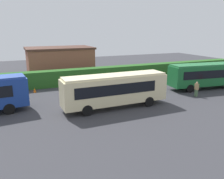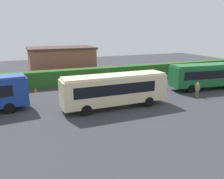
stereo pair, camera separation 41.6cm
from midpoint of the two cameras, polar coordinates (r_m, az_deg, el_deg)
The scene contains 9 objects.
ground_plane at distance 23.99m, azimuth 2.07°, elevation -3.50°, with size 81.74×81.74×0.00m, color #38383D.
bus_cream at distance 22.31m, azimuth 1.24°, elevation 0.14°, with size 10.48×2.47×3.27m.
bus_green at distance 31.96m, azimuth 22.76°, elevation 3.37°, with size 10.08×3.48×3.22m.
person_left at distance 26.21m, azimuth 0.62°, elevation 0.31°, with size 0.46×0.41×1.84m.
person_center at distance 27.94m, azimuth 20.63°, elevation 0.08°, with size 0.31×0.48×1.71m.
person_far at distance 34.58m, azimuth 23.18°, elevation 2.44°, with size 0.42×0.47×1.66m.
hedge_row at distance 33.05m, azimuth -5.32°, elevation 3.40°, with size 52.87×1.71×2.14m, color #285E20.
depot_building at distance 38.44m, azimuth -11.96°, elevation 6.68°, with size 10.26×6.36×4.71m.
traffic_cone at distance 29.68m, azimuth -17.86°, elevation -0.06°, with size 0.36×0.36×0.60m, color orange.
Camera 2 is at (-9.31, -20.82, 7.44)m, focal length 37.23 mm.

